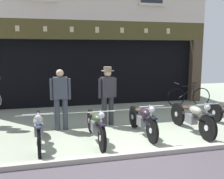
{
  "coord_description": "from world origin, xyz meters",
  "views": [
    {
      "loc": [
        -1.86,
        -4.79,
        2.24
      ],
      "look_at": [
        0.02,
        2.83,
        1.0
      ],
      "focal_mm": 41.39,
      "sensor_mm": 36.0,
      "label": 1
    }
  ],
  "objects_px": {
    "motorcycle_left": "(39,128)",
    "motorcycle_center_right": "(192,117)",
    "motorcycle_center": "(143,119)",
    "shopkeeper_center": "(108,93)",
    "leaning_bicycle": "(189,96)",
    "salesman_left": "(61,97)",
    "motorcycle_center_left": "(96,124)",
    "advert_board_near": "(152,62)"
  },
  "relations": [
    {
      "from": "motorcycle_center_right",
      "to": "shopkeeper_center",
      "type": "height_order",
      "value": "shopkeeper_center"
    },
    {
      "from": "advert_board_near",
      "to": "salesman_left",
      "type": "bearing_deg",
      "value": -142.11
    },
    {
      "from": "motorcycle_center",
      "to": "motorcycle_left",
      "type": "bearing_deg",
      "value": 1.87
    },
    {
      "from": "shopkeeper_center",
      "to": "leaning_bicycle",
      "type": "distance_m",
      "value": 4.21
    },
    {
      "from": "leaning_bicycle",
      "to": "shopkeeper_center",
      "type": "bearing_deg",
      "value": 123.23
    },
    {
      "from": "motorcycle_center_left",
      "to": "motorcycle_center",
      "type": "bearing_deg",
      "value": -173.99
    },
    {
      "from": "shopkeeper_center",
      "to": "salesman_left",
      "type": "bearing_deg",
      "value": -3.5
    },
    {
      "from": "motorcycle_left",
      "to": "salesman_left",
      "type": "relative_size",
      "value": 1.24
    },
    {
      "from": "salesman_left",
      "to": "advert_board_near",
      "type": "height_order",
      "value": "advert_board_near"
    },
    {
      "from": "motorcycle_center_left",
      "to": "leaning_bicycle",
      "type": "bearing_deg",
      "value": -145.43
    },
    {
      "from": "motorcycle_center_left",
      "to": "motorcycle_left",
      "type": "bearing_deg",
      "value": -2.03
    },
    {
      "from": "salesman_left",
      "to": "advert_board_near",
      "type": "relative_size",
      "value": 1.91
    },
    {
      "from": "motorcycle_center_left",
      "to": "leaning_bicycle",
      "type": "relative_size",
      "value": 1.18
    },
    {
      "from": "motorcycle_left",
      "to": "advert_board_near",
      "type": "bearing_deg",
      "value": -139.68
    },
    {
      "from": "motorcycle_center_left",
      "to": "advert_board_near",
      "type": "bearing_deg",
      "value": -128.11
    },
    {
      "from": "motorcycle_center",
      "to": "leaning_bicycle",
      "type": "xyz_separation_m",
      "value": [
        3.05,
        2.92,
        -0.04
      ]
    },
    {
      "from": "motorcycle_center",
      "to": "advert_board_near",
      "type": "height_order",
      "value": "advert_board_near"
    },
    {
      "from": "salesman_left",
      "to": "shopkeeper_center",
      "type": "relative_size",
      "value": 0.98
    },
    {
      "from": "motorcycle_center_right",
      "to": "salesman_left",
      "type": "height_order",
      "value": "salesman_left"
    },
    {
      "from": "motorcycle_center_left",
      "to": "leaning_bicycle",
      "type": "xyz_separation_m",
      "value": [
        4.32,
        3.07,
        -0.03
      ]
    },
    {
      "from": "motorcycle_center_right",
      "to": "salesman_left",
      "type": "bearing_deg",
      "value": -19.78
    },
    {
      "from": "motorcycle_center",
      "to": "shopkeeper_center",
      "type": "xyz_separation_m",
      "value": [
        -0.69,
        1.09,
        0.56
      ]
    },
    {
      "from": "salesman_left",
      "to": "leaning_bicycle",
      "type": "height_order",
      "value": "salesman_left"
    },
    {
      "from": "motorcycle_left",
      "to": "leaning_bicycle",
      "type": "relative_size",
      "value": 1.2
    },
    {
      "from": "motorcycle_center",
      "to": "salesman_left",
      "type": "xyz_separation_m",
      "value": [
        -2.04,
        0.95,
        0.52
      ]
    },
    {
      "from": "motorcycle_center",
      "to": "salesman_left",
      "type": "height_order",
      "value": "salesman_left"
    },
    {
      "from": "advert_board_near",
      "to": "leaning_bicycle",
      "type": "bearing_deg",
      "value": -44.56
    },
    {
      "from": "shopkeeper_center",
      "to": "leaning_bicycle",
      "type": "xyz_separation_m",
      "value": [
        3.74,
        1.84,
        -0.59
      ]
    },
    {
      "from": "motorcycle_center_right",
      "to": "leaning_bicycle",
      "type": "bearing_deg",
      "value": -121.43
    },
    {
      "from": "motorcycle_left",
      "to": "leaning_bicycle",
      "type": "distance_m",
      "value": 6.43
    },
    {
      "from": "motorcycle_center_left",
      "to": "shopkeeper_center",
      "type": "distance_m",
      "value": 1.48
    },
    {
      "from": "shopkeeper_center",
      "to": "advert_board_near",
      "type": "distance_m",
      "value": 4.0
    },
    {
      "from": "motorcycle_center",
      "to": "shopkeeper_center",
      "type": "distance_m",
      "value": 1.4
    },
    {
      "from": "motorcycle_left",
      "to": "leaning_bicycle",
      "type": "xyz_separation_m",
      "value": [
        5.67,
        3.05,
        -0.05
      ]
    },
    {
      "from": "shopkeeper_center",
      "to": "motorcycle_left",
      "type": "bearing_deg",
      "value": 23.06
    },
    {
      "from": "motorcycle_left",
      "to": "motorcycle_center_right",
      "type": "height_order",
      "value": "motorcycle_center_right"
    },
    {
      "from": "motorcycle_center_left",
      "to": "motorcycle_center",
      "type": "height_order",
      "value": "motorcycle_center"
    },
    {
      "from": "motorcycle_center_right",
      "to": "salesman_left",
      "type": "xyz_separation_m",
      "value": [
        -3.41,
        1.07,
        0.51
      ]
    },
    {
      "from": "advert_board_near",
      "to": "motorcycle_left",
      "type": "bearing_deg",
      "value": -137.43
    },
    {
      "from": "motorcycle_center_left",
      "to": "shopkeeper_center",
      "type": "bearing_deg",
      "value": -115.88
    },
    {
      "from": "salesman_left",
      "to": "leaning_bicycle",
      "type": "distance_m",
      "value": 5.5
    },
    {
      "from": "motorcycle_center_right",
      "to": "motorcycle_center",
      "type": "bearing_deg",
      "value": -7.3
    }
  ]
}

